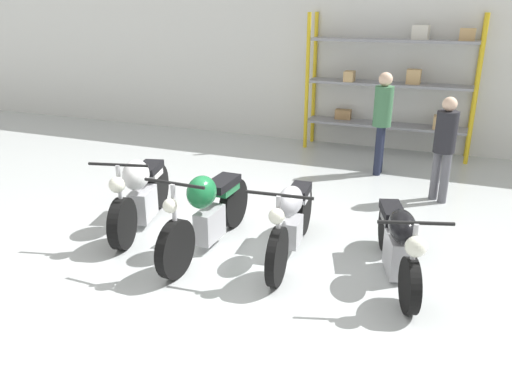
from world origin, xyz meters
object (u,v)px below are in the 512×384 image
motorcycle_green (208,211)px  motorcycle_black (398,242)px  motorcycle_silver (292,219)px  person_near_rack (382,115)px  person_browsing (445,142)px  motorcycle_white (141,193)px  shelving_rack (393,83)px

motorcycle_green → motorcycle_black: bearing=94.5°
motorcycle_silver → person_near_rack: size_ratio=1.13×
person_browsing → person_near_rack: person_near_rack is taller
motorcycle_white → person_near_rack: (2.64, 3.55, 0.60)m
motorcycle_black → person_near_rack: bearing=174.4°
person_browsing → person_near_rack: (-1.09, 1.03, 0.13)m
motorcycle_white → person_near_rack: bearing=129.0°
motorcycle_white → motorcycle_green: (1.16, -0.28, 0.02)m
person_browsing → person_near_rack: size_ratio=0.90×
motorcycle_green → person_browsing: bearing=138.5°
motorcycle_black → person_near_rack: 3.82m
shelving_rack → motorcycle_silver: size_ratio=1.63×
motorcycle_black → motorcycle_green: bearing=-104.1°
motorcycle_silver → person_browsing: (1.55, 2.62, 0.46)m
motorcycle_green → motorcycle_black: motorcycle_green is taller
motorcycle_white → person_browsing: 4.53m
person_browsing → person_near_rack: 1.50m
shelving_rack → person_browsing: size_ratio=2.04×
person_near_rack → shelving_rack: bearing=-86.4°
shelving_rack → motorcycle_white: (-2.60, -5.07, -0.96)m
motorcycle_green → motorcycle_black: size_ratio=1.17×
motorcycle_white → motorcycle_silver: motorcycle_white is taller
motorcycle_white → person_near_rack: 4.46m
motorcycle_green → motorcycle_white: bearing=-102.3°
motorcycle_black → person_browsing: person_browsing is taller
shelving_rack → motorcycle_green: (-1.44, -5.35, -0.93)m
shelving_rack → person_browsing: shelving_rack is taller
motorcycle_green → person_near_rack: size_ratio=1.20×
motorcycle_green → person_browsing: (2.57, 2.80, 0.45)m
shelving_rack → person_near_rack: size_ratio=1.83×
motorcycle_white → motorcycle_green: bearing=62.3°
shelving_rack → motorcycle_silver: bearing=-94.6°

